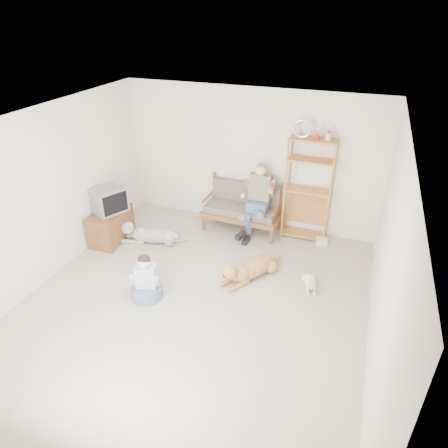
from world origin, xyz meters
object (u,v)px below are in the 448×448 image
at_px(golden_retriever, 249,269).
at_px(etagere, 308,189).
at_px(loveseat, 243,206).
at_px(tv_stand, 111,226).

bearing_deg(golden_retriever, etagere, 101.96).
relative_size(loveseat, golden_retriever, 1.24).
xyz_separation_m(loveseat, etagere, (1.21, 0.11, 0.51)).
relative_size(etagere, tv_stand, 2.44).
xyz_separation_m(loveseat, golden_retriever, (0.61, -1.54, -0.32)).
bearing_deg(tv_stand, etagere, 19.20).
xyz_separation_m(loveseat, tv_stand, (-2.21, -1.28, -0.19)).
relative_size(loveseat, tv_stand, 1.64).
distance_m(etagere, tv_stand, 3.75).
xyz_separation_m(etagere, tv_stand, (-3.41, -1.39, -0.70)).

